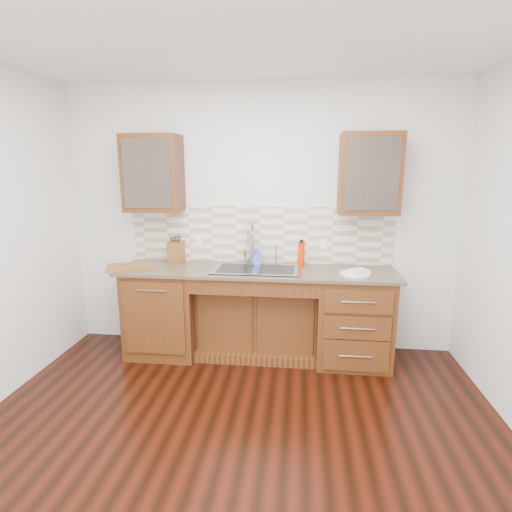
# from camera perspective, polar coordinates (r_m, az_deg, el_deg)

# --- Properties ---
(ground) EXTENTS (4.00, 3.50, 0.10)m
(ground) POSITION_cam_1_polar(r_m,az_deg,el_deg) (3.06, -3.29, -26.76)
(ground) COLOR black
(ceiling) EXTENTS (4.00, 3.50, 0.10)m
(ceiling) POSITION_cam_1_polar(r_m,az_deg,el_deg) (2.52, -4.24, 32.59)
(ceiling) COLOR white
(ceiling) RESTS_ON wall_back
(wall_back) EXTENTS (4.00, 0.10, 2.70)m
(wall_back) POSITION_cam_1_polar(r_m,az_deg,el_deg) (4.18, 0.62, 5.20)
(wall_back) COLOR white
(wall_back) RESTS_ON ground
(wall_front) EXTENTS (4.00, 0.10, 2.70)m
(wall_front) POSITION_cam_1_polar(r_m,az_deg,el_deg) (0.86, -27.96, -27.70)
(wall_front) COLOR white
(wall_front) RESTS_ON ground
(base_cabinet_left) EXTENTS (0.70, 0.62, 0.88)m
(base_cabinet_left) POSITION_cam_1_polar(r_m,az_deg,el_deg) (4.26, -12.85, -7.60)
(base_cabinet_left) COLOR #593014
(base_cabinet_left) RESTS_ON ground
(base_cabinet_center) EXTENTS (1.20, 0.44, 0.70)m
(base_cabinet_center) POSITION_cam_1_polar(r_m,az_deg,el_deg) (4.17, 0.20, -9.03)
(base_cabinet_center) COLOR #593014
(base_cabinet_center) RESTS_ON ground
(base_cabinet_right) EXTENTS (0.70, 0.62, 0.88)m
(base_cabinet_right) POSITION_cam_1_polar(r_m,az_deg,el_deg) (4.07, 13.63, -8.62)
(base_cabinet_right) COLOR #593014
(base_cabinet_right) RESTS_ON ground
(countertop) EXTENTS (2.70, 0.65, 0.03)m
(countertop) POSITION_cam_1_polar(r_m,az_deg,el_deg) (3.90, 0.04, -2.14)
(countertop) COLOR #84705B
(countertop) RESTS_ON base_cabinet_left
(backsplash) EXTENTS (2.70, 0.02, 0.59)m
(backsplash) POSITION_cam_1_polar(r_m,az_deg,el_deg) (4.14, 0.53, 3.11)
(backsplash) COLOR beige
(backsplash) RESTS_ON wall_back
(sink) EXTENTS (0.84, 0.46, 0.19)m
(sink) POSITION_cam_1_polar(r_m,az_deg,el_deg) (3.91, 0.02, -3.19)
(sink) COLOR #9E9EA5
(sink) RESTS_ON countertop
(faucet) EXTENTS (0.04, 0.04, 0.40)m
(faucet) POSITION_cam_1_polar(r_m,az_deg,el_deg) (4.07, -0.60, 1.58)
(faucet) COLOR #999993
(faucet) RESTS_ON countertop
(filter_tap) EXTENTS (0.02, 0.02, 0.24)m
(filter_tap) POSITION_cam_1_polar(r_m,az_deg,el_deg) (4.08, 2.91, 0.43)
(filter_tap) COLOR #999993
(filter_tap) RESTS_ON countertop
(upper_cabinet_left) EXTENTS (0.55, 0.34, 0.75)m
(upper_cabinet_left) POSITION_cam_1_polar(r_m,az_deg,el_deg) (4.18, -14.48, 11.34)
(upper_cabinet_left) COLOR #593014
(upper_cabinet_left) RESTS_ON wall_back
(upper_cabinet_right) EXTENTS (0.55, 0.34, 0.75)m
(upper_cabinet_right) POSITION_cam_1_polar(r_m,az_deg,el_deg) (3.96, 15.90, 11.21)
(upper_cabinet_right) COLOR #593014
(upper_cabinet_right) RESTS_ON wall_back
(outlet_left) EXTENTS (0.08, 0.01, 0.12)m
(outlet_left) POSITION_cam_1_polar(r_m,az_deg,el_deg) (4.26, -8.23, 2.08)
(outlet_left) COLOR white
(outlet_left) RESTS_ON backsplash
(outlet_right) EXTENTS (0.08, 0.01, 0.12)m
(outlet_right) POSITION_cam_1_polar(r_m,az_deg,el_deg) (4.13, 9.51, 1.71)
(outlet_right) COLOR white
(outlet_right) RESTS_ON backsplash
(soap_bottle) EXTENTS (0.11, 0.11, 0.18)m
(soap_bottle) POSITION_cam_1_polar(r_m,az_deg,el_deg) (4.06, 0.01, -0.02)
(soap_bottle) COLOR #4764EB
(soap_bottle) RESTS_ON countertop
(water_bottle) EXTENTS (0.07, 0.07, 0.25)m
(water_bottle) POSITION_cam_1_polar(r_m,az_deg,el_deg) (4.00, 6.48, 0.17)
(water_bottle) COLOR #ED2900
(water_bottle) RESTS_ON countertop
(plate) EXTENTS (0.32, 0.32, 0.02)m
(plate) POSITION_cam_1_polar(r_m,az_deg,el_deg) (3.82, 13.96, -2.52)
(plate) COLOR silver
(plate) RESTS_ON countertop
(dish_towel) EXTENTS (0.24, 0.22, 0.03)m
(dish_towel) POSITION_cam_1_polar(r_m,az_deg,el_deg) (3.83, 14.40, -2.14)
(dish_towel) COLOR white
(dish_towel) RESTS_ON plate
(knife_block) EXTENTS (0.16, 0.22, 0.22)m
(knife_block) POSITION_cam_1_polar(r_m,az_deg,el_deg) (4.28, -11.27, 0.67)
(knife_block) COLOR #956840
(knife_block) RESTS_ON countertop
(cutting_board) EXTENTS (0.54, 0.47, 0.02)m
(cutting_board) POSITION_cam_1_polar(r_m,az_deg,el_deg) (4.16, -17.44, -1.46)
(cutting_board) COLOR #926748
(cutting_board) RESTS_ON countertop
(cup_left_a) EXTENTS (0.12, 0.12, 0.09)m
(cup_left_a) POSITION_cam_1_polar(r_m,az_deg,el_deg) (4.22, -16.09, 10.51)
(cup_left_a) COLOR white
(cup_left_a) RESTS_ON upper_cabinet_left
(cup_left_b) EXTENTS (0.11, 0.11, 0.08)m
(cup_left_b) POSITION_cam_1_polar(r_m,az_deg,el_deg) (4.16, -13.66, 10.58)
(cup_left_b) COLOR white
(cup_left_b) RESTS_ON upper_cabinet_left
(cup_right_a) EXTENTS (0.13, 0.13, 0.10)m
(cup_right_a) POSITION_cam_1_polar(r_m,az_deg,el_deg) (3.95, 14.85, 10.51)
(cup_right_a) COLOR silver
(cup_right_a) RESTS_ON upper_cabinet_right
(cup_right_b) EXTENTS (0.11, 0.11, 0.08)m
(cup_right_b) POSITION_cam_1_polar(r_m,az_deg,el_deg) (3.98, 17.58, 10.28)
(cup_right_b) COLOR white
(cup_right_b) RESTS_ON upper_cabinet_right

